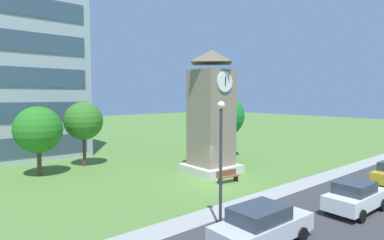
# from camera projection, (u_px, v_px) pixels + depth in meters

# --- Properties ---
(ground_plane) EXTENTS (160.00, 160.00, 0.00)m
(ground_plane) POSITION_uv_depth(u_px,v_px,m) (212.00, 183.00, 22.64)
(ground_plane) COLOR #567F38
(street_asphalt) EXTENTS (120.00, 7.20, 0.01)m
(street_asphalt) POSITION_uv_depth(u_px,v_px,m) (330.00, 219.00, 16.03)
(street_asphalt) COLOR #38383A
(street_asphalt) RESTS_ON ground
(kerb_strip) EXTENTS (120.00, 1.60, 0.01)m
(kerb_strip) POSITION_uv_depth(u_px,v_px,m) (260.00, 198.00, 19.39)
(kerb_strip) COLOR #9E9E99
(kerb_strip) RESTS_ON ground
(clock_tower) EXTENTS (3.93, 3.93, 9.99)m
(clock_tower) POSITION_uv_depth(u_px,v_px,m) (211.00, 118.00, 25.93)
(clock_tower) COLOR gray
(clock_tower) RESTS_ON ground
(park_bench) EXTENTS (1.85, 0.72, 0.88)m
(park_bench) POSITION_uv_depth(u_px,v_px,m) (228.00, 176.00, 22.90)
(park_bench) COLOR brown
(park_bench) RESTS_ON ground
(street_lamp) EXTENTS (0.36, 0.36, 6.02)m
(street_lamp) POSITION_uv_depth(u_px,v_px,m) (221.00, 151.00, 14.68)
(street_lamp) COLOR #333338
(street_lamp) RESTS_ON ground
(tree_streetside) EXTENTS (3.63, 3.63, 5.47)m
(tree_streetside) POSITION_uv_depth(u_px,v_px,m) (38.00, 130.00, 24.51)
(tree_streetside) COLOR #513823
(tree_streetside) RESTS_ON ground
(tree_by_building) EXTENTS (4.49, 4.49, 6.51)m
(tree_by_building) POSITION_uv_depth(u_px,v_px,m) (223.00, 116.00, 32.51)
(tree_by_building) COLOR #513823
(tree_by_building) RESTS_ON ground
(tree_near_tower) EXTENTS (3.38, 3.38, 5.76)m
(tree_near_tower) POSITION_uv_depth(u_px,v_px,m) (84.00, 121.00, 28.02)
(tree_near_tower) COLOR #513823
(tree_near_tower) RESTS_ON ground
(parked_car_silver) EXTENTS (4.81, 2.14, 1.69)m
(parked_car_silver) POSITION_uv_depth(u_px,v_px,m) (262.00, 225.00, 13.21)
(parked_car_silver) COLOR silver
(parked_car_silver) RESTS_ON ground
(parked_car_white) EXTENTS (4.20, 2.02, 1.69)m
(parked_car_white) POSITION_uv_depth(u_px,v_px,m) (355.00, 196.00, 17.01)
(parked_car_white) COLOR silver
(parked_car_white) RESTS_ON ground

